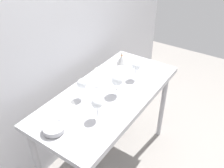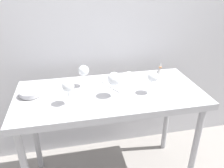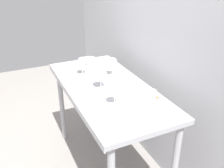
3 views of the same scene
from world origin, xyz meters
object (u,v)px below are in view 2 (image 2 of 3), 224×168
Objects in this scene: wine_glass_near_right at (153,78)px; decanter_funnel at (160,72)px; tasting_sheet_lower at (59,87)px; open_notebook at (125,81)px; tasting_bowl at (30,93)px; wine_glass_far_left at (84,71)px; wine_glass_near_left at (68,87)px; wine_glass_near_center at (114,79)px.

wine_glass_near_right is 1.23× the size of decanter_funnel.
decanter_funnel reaches higher than tasting_sheet_lower.
open_notebook is 0.74m from tasting_bowl.
wine_glass_far_left reaches higher than decanter_funnel.
tasting_bowl is (-0.27, 0.16, -0.10)m from wine_glass_near_left.
wine_glass_near_right is 0.61m from wine_glass_near_left.
wine_glass_near_center reaches higher than wine_glass_near_left.
wine_glass_far_left is at bearing 62.33° from wine_glass_near_left.
wine_glass_near_center is 0.62m from tasting_bowl.
wine_glass_far_left is 0.52m from wine_glass_near_right.
wine_glass_near_left is at bearing -176.93° from wine_glass_near_right.
decanter_funnel is at bearing 27.83° from wine_glass_near_center.
open_notebook is 0.53m from tasting_sheet_lower.
wine_glass_far_left is at bearing 155.31° from open_notebook.
tasting_sheet_lower is (-0.20, 0.01, -0.12)m from wine_glass_far_left.
wine_glass_near_right is at bearing -123.91° from decanter_funnel.
wine_glass_far_left is 0.36m from open_notebook.
tasting_bowl reaches higher than open_notebook.
decanter_funnel is (0.45, 0.24, -0.09)m from wine_glass_near_center.
wine_glass_near_right is 0.42× the size of open_notebook.
wine_glass_far_left and wine_glass_near_left have the same top height.
wine_glass_near_right reaches higher than open_notebook.
wine_glass_near_right is 1.10× the size of tasting_bowl.
decanter_funnel is (1.05, 0.12, 0.02)m from tasting_bowl.
decanter_funnel is (0.17, 0.25, -0.08)m from wine_glass_near_right.
wine_glass_near_right is at bearing 13.36° from tasting_sheet_lower.
tasting_sheet_lower is at bearing -178.14° from decanter_funnel.
tasting_bowl is at bearing -124.05° from tasting_sheet_lower.
tasting_bowl is at bearing 171.61° from wine_glass_near_right.
wine_glass_far_left is at bearing -176.38° from decanter_funnel.
wine_glass_near_center is at bearing -45.12° from wine_glass_far_left.
tasting_bowl is at bearing 168.80° from wine_glass_near_center.
tasting_bowl is at bearing -173.47° from decanter_funnel.
open_notebook is 2.62× the size of tasting_bowl.
wine_glass_far_left is 0.43× the size of open_notebook.
tasting_bowl is (-0.20, -0.09, 0.02)m from tasting_sheet_lower.
wine_glass_far_left is at bearing 134.88° from wine_glass_near_center.
wine_glass_far_left is 1.26× the size of decanter_funnel.
wine_glass_near_left reaches higher than decanter_funnel.
wine_glass_near_left reaches higher than tasting_bowl.
wine_glass_far_left is at bearing 156.47° from wine_glass_near_right.
wine_glass_near_center is at bearing 3.35° from tasting_sheet_lower.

